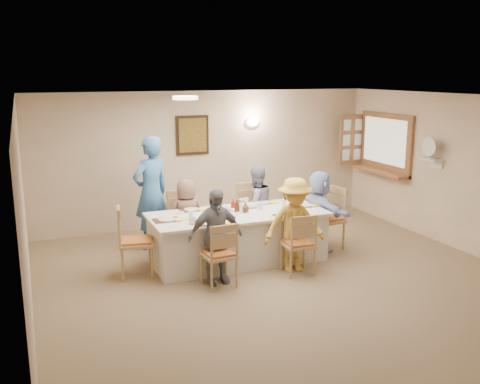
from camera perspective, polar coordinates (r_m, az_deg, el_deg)
name	(u,v)px	position (r m, az deg, el deg)	size (l,w,h in m)	color
ground	(293,288)	(7.30, 5.71, -10.19)	(7.00, 7.00, 0.00)	#8D6948
room_walls	(296,177)	(6.85, 5.99, 1.56)	(7.00, 7.00, 7.00)	#BDA98E
wall_picture	(192,135)	(9.88, -5.10, 6.06)	(0.62, 0.05, 0.72)	black
wall_sconce	(253,122)	(10.26, 1.39, 7.47)	(0.26, 0.09, 0.18)	white
ceiling_light	(185,98)	(7.75, -5.85, 9.96)	(0.36, 0.36, 0.05)	white
serving_hatch	(386,144)	(10.58, 15.28, 5.01)	(0.06, 1.50, 1.15)	brown
hatch_sill	(379,171)	(10.59, 14.60, 2.17)	(0.30, 1.50, 0.05)	brown
shutter_door	(351,140)	(11.04, 11.81, 5.49)	(0.55, 0.04, 1.00)	brown
fan_shelf	(432,159)	(9.52, 19.77, 3.29)	(0.22, 0.36, 0.03)	white
desk_fan	(431,151)	(9.48, 19.70, 4.18)	(0.30, 0.30, 0.28)	#A5A5A8
dining_table	(238,237)	(8.14, -0.23, -4.82)	(2.66, 1.13, 0.76)	silver
chair_back_left	(185,221)	(8.65, -5.92, -3.12)	(0.46, 0.46, 0.97)	tan
chair_back_right	(253,213)	(9.04, 1.39, -2.27)	(0.48, 0.48, 1.00)	tan
chair_front_left	(219,253)	(7.21, -2.29, -6.56)	(0.44, 0.44, 0.91)	tan
chair_front_right	(298,243)	(7.68, 6.20, -5.42)	(0.43, 0.43, 0.91)	tan
chair_left_end	(136,241)	(7.69, -11.05, -5.12)	(0.49, 0.49, 1.02)	tan
chair_right_end	(326,218)	(8.78, 9.19, -2.79)	(0.49, 0.49, 1.02)	tan
diner_back_left	(187,216)	(8.51, -5.71, -2.57)	(0.61, 0.42, 1.20)	brown
diner_back_right	(256,205)	(8.90, 1.71, -1.42)	(0.71, 0.58, 1.33)	gray
diner_front_left	(216,236)	(7.25, -2.63, -4.72)	(0.80, 0.37, 1.33)	gray
diner_front_right	(294,225)	(7.71, 5.81, -3.51)	(0.96, 0.64, 1.38)	#ECB643
diner_right_end	(320,211)	(8.68, 8.49, -1.97)	(0.44, 1.23, 1.31)	#A9B6EC
caregiver	(151,193)	(8.77, -9.46, -0.06)	(0.79, 0.68, 1.84)	#3D76B8
placemat_fl	(209,224)	(7.46, -3.31, -3.42)	(0.33, 0.25, 0.01)	#472B19
plate_fl	(209,223)	(7.45, -3.31, -3.35)	(0.24, 0.24, 0.01)	white
napkin_fl	(223,223)	(7.47, -1.88, -3.33)	(0.14, 0.14, 0.01)	yellow
placemat_fr	(286,215)	(7.91, 4.94, -2.51)	(0.36, 0.27, 0.01)	#472B19
plate_fr	(286,215)	(7.91, 4.95, -2.44)	(0.26, 0.26, 0.02)	white
napkin_fr	(299,215)	(7.95, 6.27, -2.41)	(0.14, 0.14, 0.01)	yellow
placemat_bl	(191,210)	(8.23, -5.22, -1.92)	(0.35, 0.26, 0.01)	#472B19
plate_bl	(191,209)	(8.23, -5.22, -1.85)	(0.22, 0.22, 0.01)	white
napkin_bl	(203,209)	(8.23, -3.92, -1.84)	(0.15, 0.15, 0.01)	yellow
placemat_br	(262,203)	(8.64, 2.41, -1.17)	(0.34, 0.26, 0.01)	#472B19
plate_br	(262,202)	(8.64, 2.41, -1.10)	(0.25, 0.25, 0.02)	white
napkin_br	(274,202)	(8.67, 3.63, -1.09)	(0.15, 0.15, 0.01)	yellow
placemat_le	(166,220)	(7.71, -7.85, -2.99)	(0.38, 0.28, 0.01)	#472B19
plate_le	(166,219)	(7.71, -7.85, -2.92)	(0.24, 0.24, 0.02)	white
napkin_le	(180,219)	(7.70, -6.46, -2.90)	(0.15, 0.15, 0.01)	yellow
placemat_re	(303,206)	(8.51, 6.78, -1.47)	(0.38, 0.28, 0.01)	#472B19
plate_re	(303,205)	(8.51, 6.78, -1.40)	(0.25, 0.25, 0.02)	white
napkin_re	(315,205)	(8.55, 7.99, -1.38)	(0.15, 0.15, 0.01)	yellow
teacup_a	(192,221)	(7.48, -5.09, -3.07)	(0.12, 0.12, 0.09)	white
teacup_b	(246,200)	(8.65, 0.67, -0.89)	(0.10, 0.10, 0.08)	white
bowl_a	(229,216)	(7.76, -1.13, -2.57)	(0.25, 0.25, 0.06)	white
bowl_b	(251,206)	(8.35, 1.21, -1.46)	(0.27, 0.27, 0.06)	white
condiment_ketchup	(233,206)	(8.04, -0.74, -1.47)	(0.09, 0.09, 0.21)	#A51A0E
condiment_brown	(237,205)	(8.11, -0.34, -1.44)	(0.10, 0.10, 0.18)	#432E11
condiment_malt	(245,207)	(8.06, 0.56, -1.65)	(0.12, 0.12, 0.15)	#432E11
drinking_glass	(227,209)	(8.02, -1.37, -1.87)	(0.06, 0.06, 0.10)	silver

